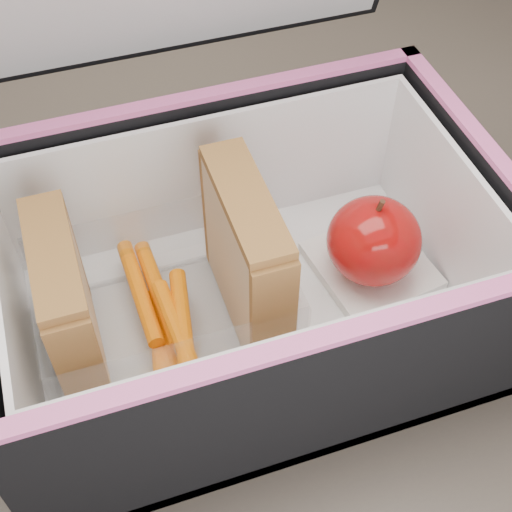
{
  "coord_description": "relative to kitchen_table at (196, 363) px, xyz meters",
  "views": [
    {
      "loc": [
        -0.05,
        -0.32,
        1.18
      ],
      "look_at": [
        0.04,
        -0.03,
        0.81
      ],
      "focal_mm": 50.0,
      "sensor_mm": 36.0,
      "label": 1
    }
  ],
  "objects": [
    {
      "name": "carrot_sticks",
      "position": [
        -0.03,
        -0.04,
        0.13
      ],
      "size": [
        0.05,
        0.15,
        0.03
      ],
      "color": "#FF7000",
      "rests_on": "plastic_tub"
    },
    {
      "name": "red_apple",
      "position": [
        0.13,
        -0.03,
        0.15
      ],
      "size": [
        0.09,
        0.09,
        0.07
      ],
      "rotation": [
        0.0,
        0.0,
        0.41
      ],
      "color": "maroon",
      "rests_on": "paper_napkin"
    },
    {
      "name": "sandwich_left",
      "position": [
        -0.08,
        -0.04,
        0.16
      ],
      "size": [
        0.03,
        0.1,
        0.11
      ],
      "color": "#DBB484",
      "rests_on": "plastic_tub"
    },
    {
      "name": "sandwich_right",
      "position": [
        0.04,
        -0.04,
        0.17
      ],
      "size": [
        0.03,
        0.1,
        0.11
      ],
      "color": "#DBB484",
      "rests_on": "plastic_tub"
    },
    {
      "name": "kitchen_table",
      "position": [
        0.0,
        0.0,
        0.0
      ],
      "size": [
        1.2,
        0.8,
        0.75
      ],
      "color": "#51473D",
      "rests_on": "ground"
    },
    {
      "name": "paper_napkin",
      "position": [
        0.14,
        -0.03,
        0.11
      ],
      "size": [
        0.09,
        0.09,
        0.01
      ],
      "primitive_type": "cube",
      "rotation": [
        0.0,
        0.0,
        0.14
      ],
      "color": "white",
      "rests_on": "lunch_bag"
    },
    {
      "name": "lunch_bag",
      "position": [
        0.03,
        -0.03,
        0.16
      ],
      "size": [
        0.34,
        0.29,
        0.33
      ],
      "color": "black",
      "rests_on": "kitchen_table"
    },
    {
      "name": "plastic_tub",
      "position": [
        -0.02,
        -0.04,
        0.14
      ],
      "size": [
        0.16,
        0.12,
        0.07
      ],
      "primitive_type": null,
      "color": "white",
      "rests_on": "lunch_bag"
    }
  ]
}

